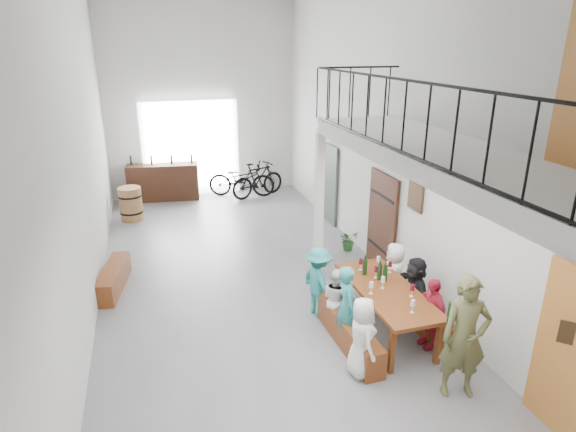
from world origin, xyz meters
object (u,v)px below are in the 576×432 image
object	(u,v)px
side_bench	(113,278)
host_standing	(465,338)
bench_inner	(347,330)
serving_counter	(163,182)
bicycle_near	(242,179)
oak_barrel	(131,204)
tasting_table	(386,294)

from	to	relation	value
side_bench	host_standing	distance (m)	6.27
bench_inner	serving_counter	xyz separation A→B (m)	(-2.30, 8.21, 0.31)
bench_inner	bicycle_near	bearing A→B (deg)	88.84
bench_inner	oak_barrel	distance (m)	7.43
oak_barrel	bicycle_near	world-z (taller)	bicycle_near
oak_barrel	side_bench	bearing A→B (deg)	-94.51
side_bench	oak_barrel	distance (m)	3.84
bench_inner	side_bench	xyz separation A→B (m)	(-3.51, 2.88, -0.01)
side_bench	bicycle_near	size ratio (longest dim) A/B	0.77
oak_barrel	bicycle_near	distance (m)	3.39
bench_inner	serving_counter	world-z (taller)	serving_counter
tasting_table	bench_inner	world-z (taller)	tasting_table
side_bench	oak_barrel	xyz separation A→B (m)	(0.30, 3.82, 0.22)
oak_barrel	host_standing	world-z (taller)	host_standing
host_standing	tasting_table	bearing A→B (deg)	116.28
side_bench	serving_counter	world-z (taller)	serving_counter
oak_barrel	serving_counter	bearing A→B (deg)	58.84
bicycle_near	bench_inner	bearing A→B (deg)	-159.74
serving_counter	host_standing	size ratio (longest dim) A/B	1.18
bench_inner	host_standing	bearing A→B (deg)	-57.62
serving_counter	host_standing	xyz separation A→B (m)	(3.27, -9.65, 0.32)
side_bench	host_standing	bearing A→B (deg)	-43.96
serving_counter	tasting_table	bearing A→B (deg)	-62.69
host_standing	bicycle_near	bearing A→B (deg)	111.77
bicycle_near	tasting_table	bearing A→B (deg)	-154.75
bench_inner	side_bench	world-z (taller)	bench_inner
tasting_table	oak_barrel	distance (m)	7.68
side_bench	oak_barrel	bearing A→B (deg)	85.49
serving_counter	bicycle_near	xyz separation A→B (m)	(2.26, -0.31, -0.01)
host_standing	side_bench	bearing A→B (deg)	151.60
oak_barrel	tasting_table	bearing A→B (deg)	-59.51
tasting_table	oak_barrel	size ratio (longest dim) A/B	2.47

